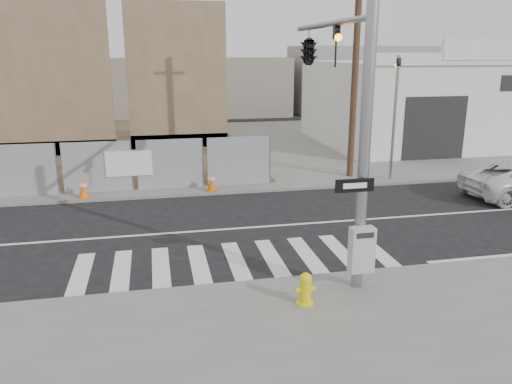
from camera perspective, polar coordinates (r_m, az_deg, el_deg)
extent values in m
plane|color=black|center=(15.92, -3.81, -4.30)|extent=(100.00, 100.00, 0.00)
cube|color=slate|center=(29.39, -7.68, 4.99)|extent=(50.00, 20.00, 0.12)
cylinder|color=gray|center=(11.14, 12.36, 5.99)|extent=(0.26, 0.26, 7.00)
cylinder|color=gray|center=(13.43, 8.32, 18.48)|extent=(0.14, 5.20, 0.14)
cube|color=#B2B2AF|center=(11.54, 11.98, -6.46)|extent=(0.55, 0.30, 1.05)
cube|color=black|center=(11.11, 11.22, 0.74)|extent=(0.90, 0.03, 0.30)
cube|color=silver|center=(11.09, 11.26, 0.71)|extent=(0.55, 0.01, 0.12)
imported|color=black|center=(12.85, 9.16, 16.12)|extent=(0.16, 0.20, 1.00)
imported|color=black|center=(14.93, 6.07, 16.13)|extent=(0.53, 2.48, 1.00)
cylinder|color=gray|center=(22.02, 15.53, 8.04)|extent=(0.12, 0.12, 5.20)
imported|color=black|center=(21.86, 16.02, 14.54)|extent=(0.16, 0.20, 1.00)
cube|color=brown|center=(28.30, -22.41, 11.87)|extent=(6.00, 0.50, 8.00)
cube|color=brown|center=(29.08, -21.55, 4.85)|extent=(6.00, 1.30, 0.80)
cube|color=brown|center=(28.90, -8.99, 12.88)|extent=(5.50, 0.50, 8.00)
cube|color=brown|center=(29.67, -8.73, 5.96)|extent=(5.50, 1.30, 0.80)
cube|color=silver|center=(32.24, 18.34, 9.70)|extent=(12.00, 10.00, 4.80)
cube|color=silver|center=(27.89, 24.00, 13.73)|extent=(12.00, 0.30, 0.60)
cube|color=silver|center=(27.84, 24.17, 14.64)|extent=(4.00, 0.30, 1.00)
cube|color=black|center=(27.02, 19.75, 6.86)|extent=(3.40, 0.06, 3.20)
cylinder|color=#4A3222|center=(22.04, 11.32, 14.57)|extent=(0.28, 0.28, 10.00)
cylinder|color=yellow|center=(11.23, 5.62, -12.48)|extent=(0.40, 0.40, 0.04)
cylinder|color=yellow|center=(11.11, 5.65, -11.26)|extent=(0.26, 0.26, 0.58)
sphere|color=yellow|center=(10.97, 5.70, -9.82)|extent=(0.27, 0.27, 0.27)
cylinder|color=yellow|center=(11.04, 4.88, -11.08)|extent=(0.14, 0.11, 0.11)
cylinder|color=yellow|center=(11.13, 6.43, -10.90)|extent=(0.14, 0.11, 0.11)
cube|color=#FF650D|center=(19.95, -19.06, -0.60)|extent=(0.45, 0.45, 0.03)
cone|color=#FF650D|center=(19.85, -19.15, 0.43)|extent=(0.40, 0.40, 0.77)
cylinder|color=silver|center=(19.83, -19.18, 0.74)|extent=(0.30, 0.30, 0.09)
cube|color=#D65A0B|center=(19.89, -5.11, 0.17)|extent=(0.45, 0.45, 0.03)
cone|color=#D65A0B|center=(19.79, -5.13, 1.21)|extent=(0.40, 0.40, 0.78)
cylinder|color=silver|center=(19.76, -5.14, 1.52)|extent=(0.30, 0.30, 0.09)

